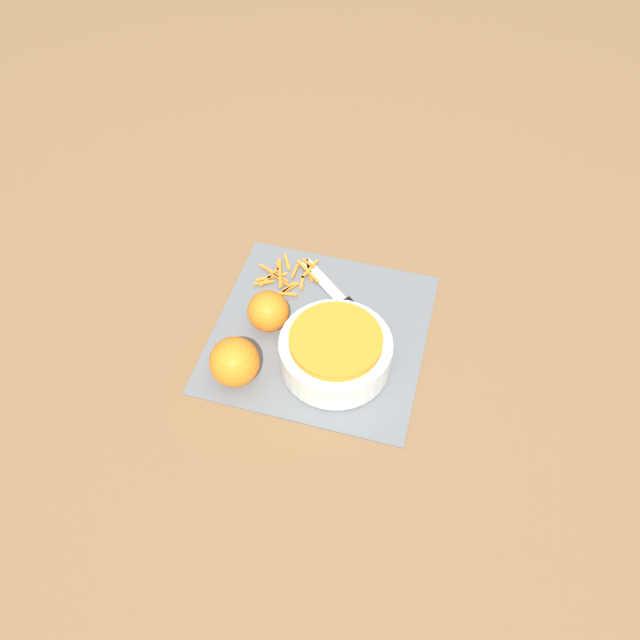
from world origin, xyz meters
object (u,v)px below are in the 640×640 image
at_px(bowl_speckled, 335,351).
at_px(knife, 353,311).
at_px(orange_right, 235,362).
at_px(orange_left, 268,311).

height_order(bowl_speckled, knife, bowl_speckled).
bearing_deg(bowl_speckled, orange_right, 24.58).
bearing_deg(orange_left, orange_right, 81.52).
bearing_deg(orange_left, knife, -155.22).
bearing_deg(knife, orange_right, 89.48).
distance_m(bowl_speckled, orange_left, 0.14).
bearing_deg(orange_right, knife, -130.46).
xyz_separation_m(orange_left, orange_right, (0.02, 0.12, 0.00)).
relative_size(knife, orange_left, 2.63).
height_order(bowl_speckled, orange_right, orange_right).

